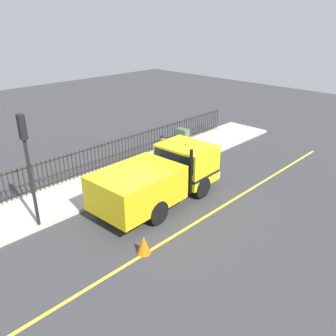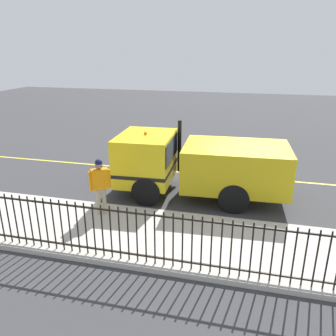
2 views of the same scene
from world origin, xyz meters
name	(u,v)px [view 2 (image 2 of 2)]	position (x,y,z in m)	size (l,w,h in m)	color
ground_plane	(242,197)	(0.00, 0.00, 0.00)	(59.41, 59.41, 0.00)	#38383A
sidewalk_slab	(237,247)	(3.31, 0.00, 0.07)	(2.94, 27.00, 0.14)	#B7B2A8
lane_marking	(244,177)	(-1.98, 0.00, 0.00)	(0.12, 24.30, 0.01)	yellow
work_truck	(191,162)	(0.20, -1.78, 1.23)	(2.65, 5.99, 2.43)	yellow
worker_standing	(100,181)	(2.52, -4.08, 1.20)	(0.47, 0.53, 1.74)	orange
iron_fence	(236,248)	(4.57, 0.00, 0.83)	(0.04, 22.99, 1.36)	black
traffic_cone	(277,173)	(-1.93, 1.26, 0.33)	(0.47, 0.47, 0.67)	orange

